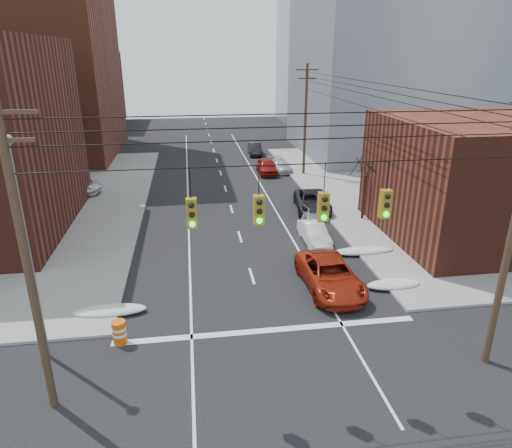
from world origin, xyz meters
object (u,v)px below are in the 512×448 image
object	(u,v)px
lot_car_b	(70,185)
parked_car_d	(280,165)
parked_car_b	(314,233)
parked_car_f	(255,149)
lot_car_d	(15,188)
parked_car_e	(267,166)
parked_car_c	(312,201)
parked_car_a	(314,226)
construction_barrel	(120,332)
red_pickup	(330,275)

from	to	relation	value
lot_car_b	parked_car_d	bearing A→B (deg)	-55.30
parked_car_b	parked_car_f	xyz separation A→B (m)	(0.11, 28.34, 0.06)
lot_car_b	lot_car_d	size ratio (longest dim) A/B	1.37
lot_car_b	parked_car_f	bearing A→B (deg)	-33.50
parked_car_e	parked_car_b	bearing A→B (deg)	-89.74
parked_car_d	parked_car_e	world-z (taller)	parked_car_e
parked_car_c	lot_car_b	xyz separation A→B (m)	(-20.18, 7.22, 0.16)
parked_car_c	lot_car_b	bearing A→B (deg)	167.10
parked_car_a	construction_barrel	distance (m)	16.22
red_pickup	parked_car_a	distance (m)	7.80
red_pickup	lot_car_d	world-z (taller)	red_pickup
construction_barrel	parked_car_f	bearing A→B (deg)	73.19
parked_car_d	lot_car_b	xyz separation A→B (m)	(-20.18, -5.90, 0.30)
red_pickup	parked_car_a	xyz separation A→B (m)	(1.24, 7.70, -0.14)
red_pickup	parked_car_e	xyz separation A→B (m)	(0.85, 25.07, -0.02)
parked_car_b	construction_barrel	size ratio (longest dim) A/B	3.66
parked_car_d	lot_car_b	size ratio (longest dim) A/B	0.78
parked_car_c	lot_car_b	distance (m)	21.43
parked_car_f	parked_car_e	bearing A→B (deg)	-88.52
lot_car_b	parked_car_a	bearing A→B (deg)	-104.52
parked_car_e	lot_car_b	xyz separation A→B (m)	(-18.58, -5.09, 0.15)
parked_car_a	red_pickup	bearing A→B (deg)	-92.56
parked_car_b	lot_car_b	distance (m)	23.08
red_pickup	lot_car_d	distance (m)	30.04
red_pickup	parked_car_c	bearing A→B (deg)	77.34
parked_car_e	parked_car_a	bearing A→B (deg)	-88.47
parked_car_f	lot_car_b	xyz separation A→B (m)	(-18.69, -14.66, 0.21)
parked_car_b	lot_car_d	distance (m)	27.00
parked_car_d	parked_car_a	bearing A→B (deg)	-99.04
parked_car_b	parked_car_e	distance (m)	18.78
parked_car_b	parked_car_d	distance (m)	19.65
parked_car_a	construction_barrel	world-z (taller)	parked_car_a
parked_car_d	parked_car_e	distance (m)	1.80
parked_car_e	lot_car_b	world-z (taller)	lot_car_b
lot_car_b	parked_car_c	bearing A→B (deg)	-91.29
parked_car_f	lot_car_d	size ratio (longest dim) A/B	1.06
parked_car_a	lot_car_d	world-z (taller)	lot_car_d
parked_car_a	lot_car_d	bearing A→B (deg)	159.05
parked_car_b	parked_car_f	size ratio (longest dim) A/B	0.92
lot_car_d	parked_car_b	bearing A→B (deg)	-115.04
parked_car_c	construction_barrel	world-z (taller)	parked_car_c
parked_car_b	lot_car_d	bearing A→B (deg)	148.50
parked_car_c	parked_car_e	bearing A→B (deg)	104.20
parked_car_c	parked_car_e	world-z (taller)	parked_car_e
parked_car_d	parked_car_e	xyz separation A→B (m)	(-1.60, -0.81, 0.15)
parked_car_e	lot_car_d	bearing A→B (deg)	-167.46
parked_car_a	construction_barrel	xyz separation A→B (m)	(-11.78, -11.15, -0.09)
parked_car_a	lot_car_b	world-z (taller)	lot_car_b
parked_car_d	lot_car_b	world-z (taller)	lot_car_b
red_pickup	lot_car_b	bearing A→B (deg)	129.80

